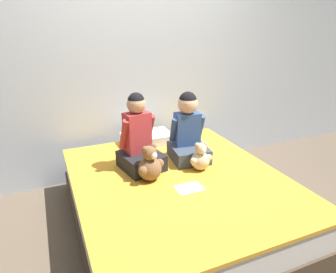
{
  "coord_description": "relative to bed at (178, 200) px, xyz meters",
  "views": [
    {
      "loc": [
        -0.94,
        -1.98,
        1.66
      ],
      "look_at": [
        0.0,
        0.22,
        0.73
      ],
      "focal_mm": 32.0,
      "sensor_mm": 36.0,
      "label": 1
    }
  ],
  "objects": [
    {
      "name": "wall_behind_bed",
      "position": [
        0.0,
        1.12,
        1.03
      ],
      "size": [
        8.0,
        0.06,
        2.5
      ],
      "color": "silver",
      "rests_on": "ground_plane"
    },
    {
      "name": "child_on_right",
      "position": [
        0.23,
        0.31,
        0.49
      ],
      "size": [
        0.35,
        0.39,
        0.63
      ],
      "rotation": [
        0.0,
        0.0,
        -0.11
      ],
      "color": "#384251",
      "rests_on": "bed"
    },
    {
      "name": "ground_plane",
      "position": [
        0.0,
        0.0,
        -0.22
      ],
      "size": [
        14.0,
        14.0,
        0.0
      ],
      "primitive_type": "plane",
      "color": "brown"
    },
    {
      "name": "sign_card",
      "position": [
        -0.0,
        -0.19,
        0.23
      ],
      "size": [
        0.21,
        0.15,
        0.0
      ],
      "color": "white",
      "rests_on": "bed"
    },
    {
      "name": "child_on_left",
      "position": [
        -0.24,
        0.3,
        0.48
      ],
      "size": [
        0.38,
        0.41,
        0.66
      ],
      "rotation": [
        0.0,
        0.0,
        0.19
      ],
      "color": "black",
      "rests_on": "bed"
    },
    {
      "name": "teddy_bear_held_by_left_child",
      "position": [
        -0.23,
        0.05,
        0.36
      ],
      "size": [
        0.24,
        0.19,
        0.31
      ],
      "rotation": [
        0.0,
        0.0,
        0.4
      ],
      "color": "brown",
      "rests_on": "bed"
    },
    {
      "name": "bed",
      "position": [
        0.0,
        0.0,
        0.0
      ],
      "size": [
        1.69,
        1.94,
        0.45
      ],
      "color": "#473828",
      "rests_on": "ground_plane"
    },
    {
      "name": "pillow_at_headboard",
      "position": [
        0.0,
        0.78,
        0.28
      ],
      "size": [
        0.51,
        0.32,
        0.11
      ],
      "color": "white",
      "rests_on": "bed"
    },
    {
      "name": "teddy_bear_held_by_right_child",
      "position": [
        0.23,
        0.05,
        0.33
      ],
      "size": [
        0.21,
        0.16,
        0.26
      ],
      "rotation": [
        0.0,
        0.0,
        0.06
      ],
      "color": "#D1B78E",
      "rests_on": "bed"
    }
  ]
}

